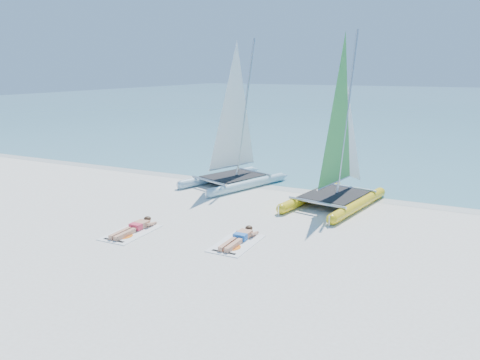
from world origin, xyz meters
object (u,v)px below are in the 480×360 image
at_px(towel_a, 131,233).
at_px(sunbather_a, 135,227).
at_px(catamaran_yellow, 342,148).
at_px(sunbather_b, 240,237).
at_px(catamaran_blue, 234,141).
at_px(towel_b, 236,243).

distance_m(towel_a, sunbather_a, 0.22).
height_order(catamaran_yellow, sunbather_a, catamaran_yellow).
height_order(towel_a, sunbather_b, sunbather_b).
height_order(catamaran_blue, sunbather_a, catamaran_blue).
bearing_deg(sunbather_a, towel_a, -90.00).
bearing_deg(towel_a, sunbather_a, 90.00).
xyz_separation_m(catamaran_yellow, towel_a, (-4.71, -5.99, -1.97)).
distance_m(catamaran_yellow, towel_a, 7.87).
xyz_separation_m(catamaran_yellow, sunbather_b, (-1.51, -5.19, -1.86)).
xyz_separation_m(catamaran_blue, sunbather_b, (3.14, -5.85, -1.72)).
bearing_deg(catamaran_blue, towel_b, -42.13).
bearing_deg(towel_a, catamaran_yellow, 51.82).
bearing_deg(catamaran_yellow, towel_a, -117.61).
height_order(catamaran_yellow, towel_a, catamaran_yellow).
bearing_deg(catamaran_yellow, sunbather_b, -95.62).
relative_size(catamaran_yellow, towel_a, 3.40).
relative_size(catamaran_blue, towel_a, 3.33).
bearing_deg(sunbather_b, towel_a, -165.92).
height_order(sunbather_a, sunbather_b, same).
bearing_deg(sunbather_a, sunbather_b, 10.80).
bearing_deg(towel_b, catamaran_blue, 117.43).
distance_m(catamaran_blue, towel_a, 6.90).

